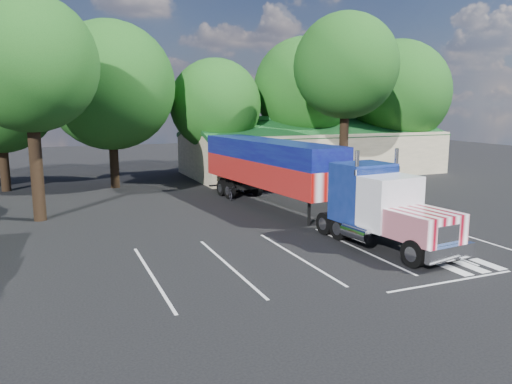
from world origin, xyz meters
name	(u,v)px	position (x,y,z in m)	size (l,w,h in m)	color
ground	(247,227)	(0.00, 0.00, 0.00)	(120.00, 120.00, 0.00)	black
event_hall	(311,150)	(13.74, 17.81, 2.21)	(24.20, 14.12, 5.55)	beige
tree_row_c	(110,86)	(-5.00, 16.20, 8.04)	(10.00, 10.00, 13.05)	black
tree_row_d	(216,105)	(4.00, 17.50, 6.58)	(8.00, 8.00, 10.60)	black
tree_row_e	(304,89)	(13.00, 18.00, 8.09)	(9.60, 9.60, 12.90)	black
tree_row_f	(398,92)	(23.00, 16.80, 7.79)	(10.40, 10.40, 13.00)	black
tree_near_left	(28,64)	(-10.50, 6.00, 8.81)	(7.60, 7.60, 12.65)	black
tree_near_right	(346,66)	(11.50, 8.50, 9.46)	(8.00, 8.00, 13.50)	black
semi_truck	(293,173)	(3.68, 1.83, 2.57)	(5.07, 21.83, 4.54)	black
woman	(369,223)	(4.50, -4.93, 0.87)	(0.64, 0.42, 1.74)	black
bicycle	(229,192)	(1.80, 8.00, 0.48)	(0.64, 1.83, 0.96)	black
silver_sedan	(257,182)	(5.00, 10.50, 0.68)	(1.44, 4.14, 1.36)	#AAADB2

